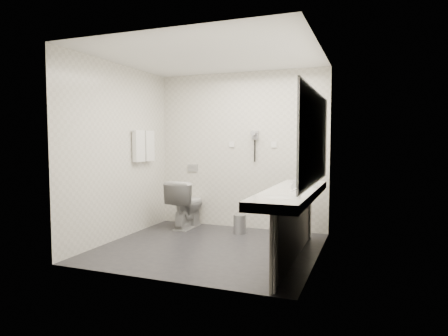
% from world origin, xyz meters
% --- Properties ---
extents(floor, '(2.80, 2.80, 0.00)m').
position_xyz_m(floor, '(0.00, 0.00, 0.00)').
color(floor, '#252429').
rests_on(floor, ground).
extents(ceiling, '(2.80, 2.80, 0.00)m').
position_xyz_m(ceiling, '(0.00, 0.00, 2.50)').
color(ceiling, white).
rests_on(ceiling, wall_back).
extents(wall_back, '(2.80, 0.00, 2.80)m').
position_xyz_m(wall_back, '(0.00, 1.30, 1.25)').
color(wall_back, silver).
rests_on(wall_back, floor).
extents(wall_front, '(2.80, 0.00, 2.80)m').
position_xyz_m(wall_front, '(0.00, -1.30, 1.25)').
color(wall_front, silver).
rests_on(wall_front, floor).
extents(wall_left, '(0.00, 2.60, 2.60)m').
position_xyz_m(wall_left, '(-1.40, 0.00, 1.25)').
color(wall_left, silver).
rests_on(wall_left, floor).
extents(wall_right, '(0.00, 2.60, 2.60)m').
position_xyz_m(wall_right, '(1.40, 0.00, 1.25)').
color(wall_right, silver).
rests_on(wall_right, floor).
extents(vanity_counter, '(0.55, 2.20, 0.10)m').
position_xyz_m(vanity_counter, '(1.12, -0.20, 0.80)').
color(vanity_counter, white).
rests_on(vanity_counter, floor).
extents(vanity_panel, '(0.03, 2.15, 0.75)m').
position_xyz_m(vanity_panel, '(1.15, -0.20, 0.38)').
color(vanity_panel, gray).
rests_on(vanity_panel, floor).
extents(vanity_post_near, '(0.06, 0.06, 0.75)m').
position_xyz_m(vanity_post_near, '(1.18, -1.24, 0.38)').
color(vanity_post_near, silver).
rests_on(vanity_post_near, floor).
extents(vanity_post_far, '(0.06, 0.06, 0.75)m').
position_xyz_m(vanity_post_far, '(1.18, 0.84, 0.38)').
color(vanity_post_far, silver).
rests_on(vanity_post_far, floor).
extents(mirror, '(0.02, 2.20, 1.05)m').
position_xyz_m(mirror, '(1.39, -0.20, 1.45)').
color(mirror, '#B2BCC6').
rests_on(mirror, wall_right).
extents(basin_near, '(0.40, 0.31, 0.05)m').
position_xyz_m(basin_near, '(1.12, -0.85, 0.83)').
color(basin_near, white).
rests_on(basin_near, vanity_counter).
extents(basin_far, '(0.40, 0.31, 0.05)m').
position_xyz_m(basin_far, '(1.12, 0.45, 0.83)').
color(basin_far, white).
rests_on(basin_far, vanity_counter).
extents(faucet_near, '(0.04, 0.04, 0.15)m').
position_xyz_m(faucet_near, '(1.32, -0.85, 0.92)').
color(faucet_near, silver).
rests_on(faucet_near, vanity_counter).
extents(faucet_far, '(0.04, 0.04, 0.15)m').
position_xyz_m(faucet_far, '(1.32, 0.45, 0.92)').
color(faucet_far, silver).
rests_on(faucet_far, vanity_counter).
extents(soap_bottle_a, '(0.06, 0.06, 0.11)m').
position_xyz_m(soap_bottle_a, '(1.15, -0.21, 0.91)').
color(soap_bottle_a, beige).
rests_on(soap_bottle_a, vanity_counter).
extents(soap_bottle_b, '(0.09, 0.09, 0.09)m').
position_xyz_m(soap_bottle_b, '(1.14, -0.15, 0.90)').
color(soap_bottle_b, beige).
rests_on(soap_bottle_b, vanity_counter).
extents(soap_bottle_c, '(0.06, 0.06, 0.14)m').
position_xyz_m(soap_bottle_c, '(1.16, -0.16, 0.92)').
color(soap_bottle_c, beige).
rests_on(soap_bottle_c, vanity_counter).
extents(glass_left, '(0.06, 0.06, 0.11)m').
position_xyz_m(glass_left, '(1.36, 0.07, 0.90)').
color(glass_left, silver).
rests_on(glass_left, vanity_counter).
extents(glass_right, '(0.06, 0.06, 0.10)m').
position_xyz_m(glass_right, '(1.25, 0.11, 0.90)').
color(glass_right, silver).
rests_on(glass_right, vanity_counter).
extents(toilet, '(0.44, 0.77, 0.78)m').
position_xyz_m(toilet, '(-0.81, 0.96, 0.39)').
color(toilet, white).
rests_on(toilet, floor).
extents(flush_plate, '(0.18, 0.02, 0.12)m').
position_xyz_m(flush_plate, '(-0.85, 1.29, 0.95)').
color(flush_plate, '#B2B5BA').
rests_on(flush_plate, wall_back).
extents(pedal_bin, '(0.20, 0.20, 0.27)m').
position_xyz_m(pedal_bin, '(0.13, 0.87, 0.14)').
color(pedal_bin, '#B2B5BA').
rests_on(pedal_bin, floor).
extents(bin_lid, '(0.20, 0.20, 0.02)m').
position_xyz_m(bin_lid, '(0.13, 0.87, 0.28)').
color(bin_lid, '#B2B5BA').
rests_on(bin_lid, pedal_bin).
extents(towel_rail, '(0.02, 0.62, 0.02)m').
position_xyz_m(towel_rail, '(-1.35, 0.55, 1.55)').
color(towel_rail, silver).
rests_on(towel_rail, wall_left).
extents(towel_near, '(0.07, 0.24, 0.48)m').
position_xyz_m(towel_near, '(-1.34, 0.41, 1.33)').
color(towel_near, white).
rests_on(towel_near, towel_rail).
extents(towel_far, '(0.07, 0.24, 0.48)m').
position_xyz_m(towel_far, '(-1.34, 0.69, 1.33)').
color(towel_far, white).
rests_on(towel_far, towel_rail).
extents(dryer_cradle, '(0.10, 0.04, 0.14)m').
position_xyz_m(dryer_cradle, '(0.25, 1.27, 1.50)').
color(dryer_cradle, '#949399').
rests_on(dryer_cradle, wall_back).
extents(dryer_barrel, '(0.08, 0.14, 0.08)m').
position_xyz_m(dryer_barrel, '(0.25, 1.20, 1.53)').
color(dryer_barrel, '#949399').
rests_on(dryer_barrel, dryer_cradle).
extents(dryer_cord, '(0.02, 0.02, 0.35)m').
position_xyz_m(dryer_cord, '(0.25, 1.26, 1.25)').
color(dryer_cord, black).
rests_on(dryer_cord, dryer_cradle).
extents(switch_plate_a, '(0.09, 0.02, 0.09)m').
position_xyz_m(switch_plate_a, '(-0.15, 1.29, 1.35)').
color(switch_plate_a, white).
rests_on(switch_plate_a, wall_back).
extents(switch_plate_b, '(0.09, 0.02, 0.09)m').
position_xyz_m(switch_plate_b, '(0.55, 1.29, 1.35)').
color(switch_plate_b, white).
rests_on(switch_plate_b, wall_back).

